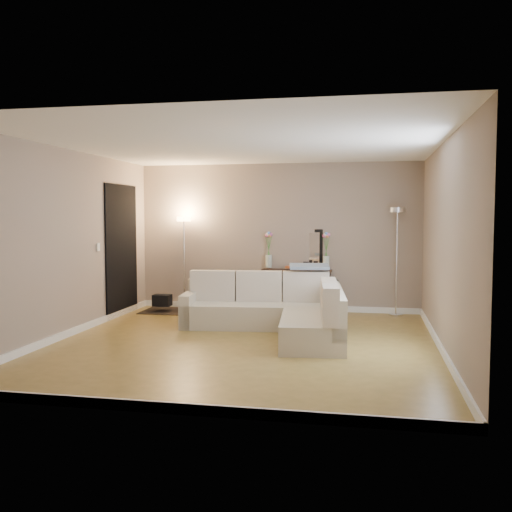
% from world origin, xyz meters
% --- Properties ---
extents(floor, '(5.00, 5.50, 0.01)m').
position_xyz_m(floor, '(0.00, 0.00, -0.01)').
color(floor, olive).
rests_on(floor, ground).
extents(ceiling, '(5.00, 5.50, 0.01)m').
position_xyz_m(ceiling, '(0.00, 0.00, 2.60)').
color(ceiling, white).
rests_on(ceiling, ground).
extents(wall_back, '(5.00, 0.02, 2.60)m').
position_xyz_m(wall_back, '(0.00, 2.76, 1.30)').
color(wall_back, gray).
rests_on(wall_back, ground).
extents(wall_front, '(5.00, 0.02, 2.60)m').
position_xyz_m(wall_front, '(0.00, -2.76, 1.30)').
color(wall_front, gray).
rests_on(wall_front, ground).
extents(wall_left, '(0.02, 5.50, 2.60)m').
position_xyz_m(wall_left, '(-2.51, 0.00, 1.30)').
color(wall_left, gray).
rests_on(wall_left, ground).
extents(wall_right, '(0.02, 5.50, 2.60)m').
position_xyz_m(wall_right, '(2.51, 0.00, 1.30)').
color(wall_right, gray).
rests_on(wall_right, ground).
extents(baseboard_back, '(5.00, 0.03, 0.10)m').
position_xyz_m(baseboard_back, '(0.00, 2.73, 0.05)').
color(baseboard_back, white).
rests_on(baseboard_back, ground).
extents(baseboard_front, '(5.00, 0.03, 0.10)m').
position_xyz_m(baseboard_front, '(0.00, -2.73, 0.05)').
color(baseboard_front, white).
rests_on(baseboard_front, ground).
extents(baseboard_left, '(0.03, 5.50, 0.10)m').
position_xyz_m(baseboard_left, '(-2.48, 0.00, 0.05)').
color(baseboard_left, white).
rests_on(baseboard_left, ground).
extents(baseboard_right, '(0.03, 5.50, 0.10)m').
position_xyz_m(baseboard_right, '(2.48, 0.00, 0.05)').
color(baseboard_right, white).
rests_on(baseboard_right, ground).
extents(doorway, '(0.02, 1.20, 2.20)m').
position_xyz_m(doorway, '(-2.48, 1.70, 1.10)').
color(doorway, black).
rests_on(doorway, ground).
extents(switch_plate, '(0.02, 0.08, 0.12)m').
position_xyz_m(switch_plate, '(-2.48, 0.85, 1.20)').
color(switch_plate, white).
rests_on(switch_plate, ground).
extents(sectional_sofa, '(2.57, 2.32, 0.83)m').
position_xyz_m(sectional_sofa, '(0.35, 0.84, 0.31)').
color(sectional_sofa, beige).
rests_on(sectional_sofa, floor).
extents(throw_blanket, '(0.64, 0.43, 0.08)m').
position_xyz_m(throw_blanket, '(0.70, 1.45, 0.90)').
color(throw_blanket, gray).
rests_on(throw_blanket, sectional_sofa).
extents(console_table, '(1.23, 0.41, 0.74)m').
position_xyz_m(console_table, '(0.29, 2.63, 0.42)').
color(console_table, black).
rests_on(console_table, floor).
extents(leaning_mirror, '(0.85, 0.10, 0.67)m').
position_xyz_m(leaning_mirror, '(0.38, 2.79, 1.11)').
color(leaning_mirror, black).
rests_on(leaning_mirror, console_table).
extents(table_decor, '(0.51, 0.12, 0.12)m').
position_xyz_m(table_decor, '(0.37, 2.60, 0.80)').
color(table_decor, '#CC5624').
rests_on(table_decor, console_table).
extents(flower_vase_left, '(0.14, 0.12, 0.64)m').
position_xyz_m(flower_vase_left, '(-0.14, 2.67, 1.04)').
color(flower_vase_left, silver).
rests_on(flower_vase_left, console_table).
extents(flower_vase_right, '(0.14, 0.12, 0.64)m').
position_xyz_m(flower_vase_right, '(0.88, 2.59, 1.04)').
color(flower_vase_right, silver).
rests_on(flower_vase_right, console_table).
extents(floor_lamp_lit, '(0.24, 0.24, 1.65)m').
position_xyz_m(floor_lamp_lit, '(-1.66, 2.53, 1.17)').
color(floor_lamp_lit, silver).
rests_on(floor_lamp_lit, floor).
extents(floor_lamp_unlit, '(0.26, 0.26, 1.82)m').
position_xyz_m(floor_lamp_unlit, '(2.06, 2.54, 1.28)').
color(floor_lamp_unlit, silver).
rests_on(floor_lamp_unlit, floor).
extents(charcoal_rug, '(1.08, 0.82, 0.01)m').
position_xyz_m(charcoal_rug, '(-1.75, 2.22, 0.01)').
color(charcoal_rug, black).
rests_on(charcoal_rug, floor).
extents(black_bag, '(0.31, 0.22, 0.20)m').
position_xyz_m(black_bag, '(-1.94, 2.14, 0.20)').
color(black_bag, black).
rests_on(black_bag, charcoal_rug).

